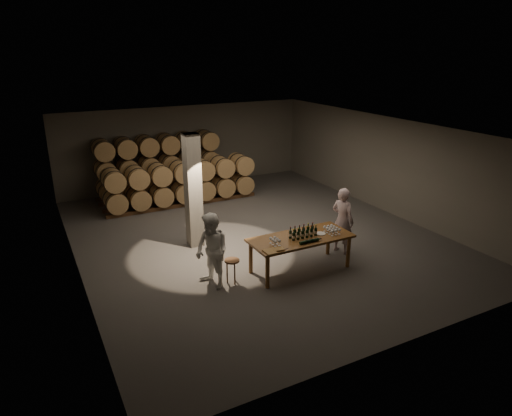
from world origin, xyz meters
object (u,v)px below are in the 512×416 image
plate (321,234)px  stool (232,264)px  notebook_near (278,249)px  bottle_cluster (303,233)px  tasting_table (301,241)px  person_woman (212,251)px  person_man (342,220)px

plate → stool: size_ratio=0.42×
plate → notebook_near: 1.47m
bottle_cluster → stool: bottle_cluster is taller
tasting_table → person_woman: size_ratio=1.44×
bottle_cluster → notebook_near: size_ratio=2.83×
person_woman → plate: bearing=67.7°
notebook_near → stool: size_ratio=0.43×
person_woman → tasting_table: bearing=67.7°
tasting_table → stool: tasting_table is taller
bottle_cluster → plate: 0.51m
person_man → person_woman: (-3.87, -0.15, -0.02)m
plate → person_man: person_man is taller
bottle_cluster → notebook_near: 1.01m
stool → person_woman: person_woman is taller
plate → bottle_cluster: bearing=175.1°
tasting_table → person_woman: person_woman is taller
plate → notebook_near: size_ratio=0.98×
plate → person_man: bearing=23.7°
bottle_cluster → plate: bearing=-4.9°
stool → person_man: person_man is taller
notebook_near → person_woman: bearing=164.9°
stool → person_man: (3.39, 0.21, 0.43)m
notebook_near → person_man: 2.59m
person_man → tasting_table: bearing=85.3°
tasting_table → plate: size_ratio=10.39×
plate → person_man: 1.13m
tasting_table → notebook_near: 0.97m
person_woman → person_man: bearing=76.0°
tasting_table → notebook_near: bearing=-156.0°
person_man → bottle_cluster: bearing=86.4°
notebook_near → stool: 1.17m
stool → person_woman: bearing=172.9°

